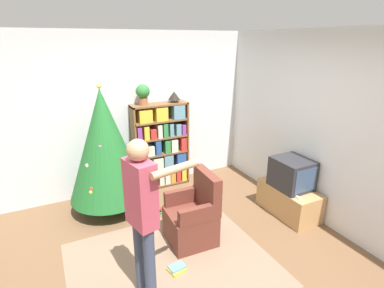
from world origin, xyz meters
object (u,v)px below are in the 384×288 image
Objects in this scene: table_lamp at (174,96)px; television at (292,174)px; armchair at (193,218)px; standing_person at (143,210)px; potted_plant at (143,93)px; bookshelf at (161,146)px; christmas_tree at (105,145)px.

television is at bearing -57.93° from table_lamp.
television is 0.57× the size of armchair.
standing_person is (-2.36, -0.53, 0.35)m from television.
potted_plant reaches higher than standing_person.
table_lamp is at bearing 122.07° from television.
armchair is 2.12m from table_lamp.
potted_plant is (-0.28, 0.00, 0.93)m from bookshelf.
potted_plant is 1.64× the size of table_lamp.
christmas_tree is 1.63m from armchair.
standing_person is at bearing -114.77° from bookshelf.
armchair reaches higher than television.
christmas_tree is 1.43m from table_lamp.
bookshelf is at bearing -178.97° from table_lamp.
armchair is at bearing -97.40° from bookshelf.
standing_person reaches higher than armchair.
bookshelf is at bearing 21.52° from christmas_tree.
christmas_tree is 1.84m from standing_person.
standing_person is 8.35× the size of table_lamp.
table_lamp is at bearing 137.44° from standing_person.
christmas_tree is 1.04m from potted_plant.
christmas_tree reaches higher than bookshelf.
table_lamp is (1.26, 0.40, 0.54)m from christmas_tree.
bookshelf is at bearing 175.05° from armchair.
armchair is (0.79, -1.25, -0.70)m from christmas_tree.
potted_plant reaches higher than television.
bookshelf is 2.78× the size of television.
bookshelf is 0.88m from table_lamp.
christmas_tree reaches higher than table_lamp.
television is 2.70m from christmas_tree.
bookshelf is 4.46× the size of potted_plant.
armchair is at bearing 113.40° from standing_person.
table_lamp reaches higher than armchair.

